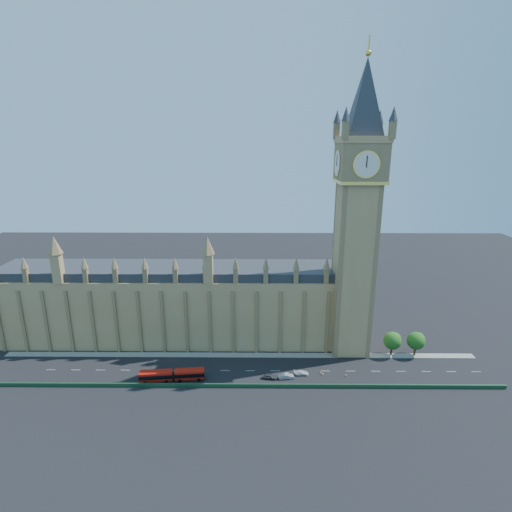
{
  "coord_description": "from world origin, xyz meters",
  "views": [
    {
      "loc": [
        6.79,
        -112.23,
        70.45
      ],
      "look_at": [
        5.77,
        10.0,
        35.28
      ],
      "focal_mm": 28.0,
      "sensor_mm": 36.0,
      "label": 1
    }
  ],
  "objects_px": {
    "car_grey": "(270,377)",
    "car_white": "(301,373)",
    "red_bus": "(172,375)",
    "car_silver": "(286,376)"
  },
  "relations": [
    {
      "from": "car_grey",
      "to": "car_white",
      "type": "height_order",
      "value": "car_grey"
    },
    {
      "from": "car_white",
      "to": "car_silver",
      "type": "bearing_deg",
      "value": 112.9
    },
    {
      "from": "car_silver",
      "to": "car_white",
      "type": "relative_size",
      "value": 1.05
    },
    {
      "from": "red_bus",
      "to": "car_white",
      "type": "height_order",
      "value": "red_bus"
    },
    {
      "from": "red_bus",
      "to": "car_white",
      "type": "bearing_deg",
      "value": -0.85
    },
    {
      "from": "red_bus",
      "to": "car_silver",
      "type": "bearing_deg",
      "value": -3.56
    },
    {
      "from": "red_bus",
      "to": "car_grey",
      "type": "relative_size",
      "value": 4.49
    },
    {
      "from": "red_bus",
      "to": "car_grey",
      "type": "xyz_separation_m",
      "value": [
        29.91,
        1.14,
        -1.0
      ]
    },
    {
      "from": "car_grey",
      "to": "car_white",
      "type": "relative_size",
      "value": 0.95
    },
    {
      "from": "red_bus",
      "to": "car_grey",
      "type": "height_order",
      "value": "red_bus"
    }
  ]
}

